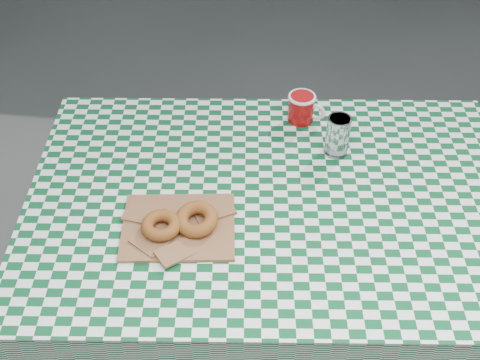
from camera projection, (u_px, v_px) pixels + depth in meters
name	position (u px, v px, depth m)	size (l,w,h in m)	color
ground	(251.00, 344.00, 2.16)	(60.00, 60.00, 0.00)	#4E4E49
table	(269.00, 286.00, 1.88)	(1.27, 0.85, 0.75)	#51381C
tablecloth	(273.00, 198.00, 1.62)	(1.29, 0.87, 0.01)	#0A4622
paper_bag	(179.00, 226.00, 1.53)	(0.28, 0.22, 0.01)	brown
bagel_front	(161.00, 225.00, 1.50)	(0.10, 0.10, 0.03)	brown
bagel_back	(196.00, 219.00, 1.52)	(0.11, 0.11, 0.03)	brown
coffee_mug	(301.00, 108.00, 1.83)	(0.15, 0.15, 0.09)	#920909
drinking_glass	(338.00, 136.00, 1.71)	(0.07, 0.07, 0.12)	white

